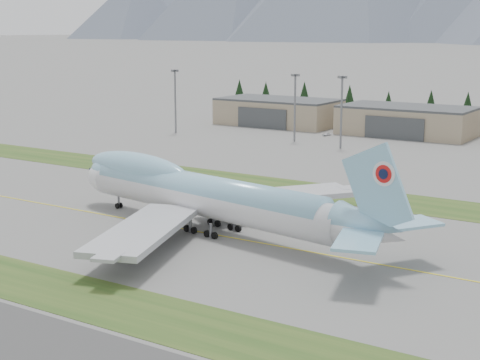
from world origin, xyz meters
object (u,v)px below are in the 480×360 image
Objects in this scene: hangar_left at (278,112)px; service_vehicle_a at (327,136)px; hangar_center at (407,121)px; boeing_747_freighter at (205,195)px.

hangar_left is 36.20m from service_vehicle_a.
service_vehicle_a is at bearing -143.14° from hangar_center.
boeing_747_freighter reaches higher than hangar_center.
hangar_center reaches higher than service_vehicle_a.
hangar_left is 55.00m from hangar_center.
boeing_747_freighter is at bearing -59.15° from service_vehicle_a.
hangar_center is at bearing 104.39° from boeing_747_freighter.
hangar_left is at bearing 124.03° from boeing_747_freighter.
hangar_center is 30.60m from service_vehicle_a.
hangar_center is 13.12× the size of service_vehicle_a.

